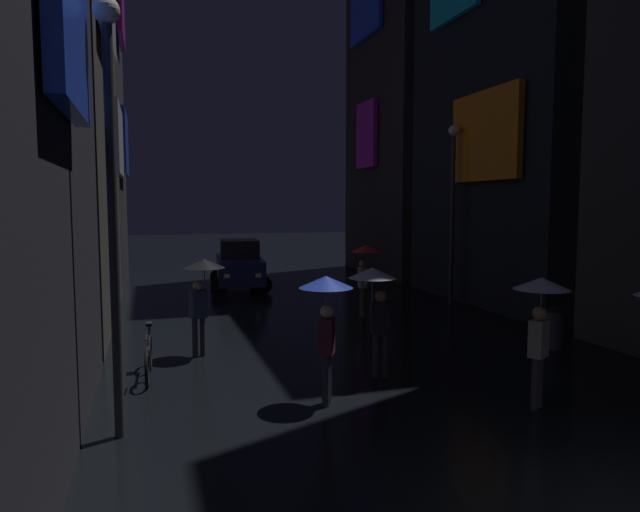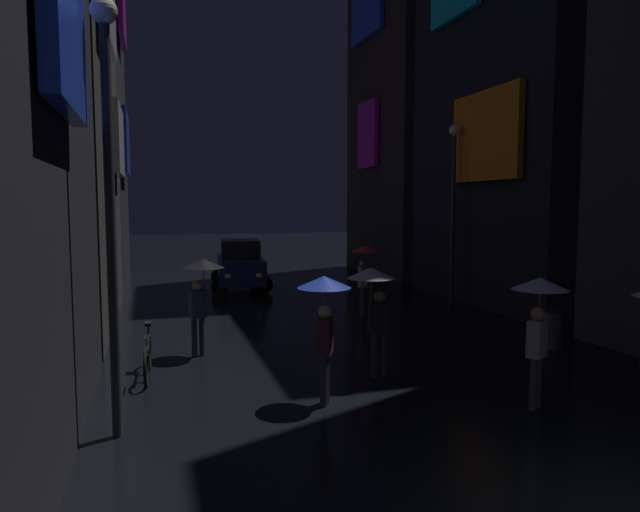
{
  "view_description": "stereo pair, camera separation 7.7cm",
  "coord_description": "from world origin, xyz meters",
  "px_view_note": "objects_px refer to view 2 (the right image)",
  "views": [
    {
      "loc": [
        -4.54,
        -3.54,
        3.31
      ],
      "look_at": [
        0.0,
        11.51,
        1.87
      ],
      "focal_mm": 32.0,
      "sensor_mm": 36.0,
      "label": 1
    },
    {
      "loc": [
        -4.46,
        -3.56,
        3.31
      ],
      "look_at": [
        0.0,
        11.51,
        1.87
      ],
      "focal_mm": 32.0,
      "sensor_mm": 36.0,
      "label": 2
    }
  ],
  "objects_px": {
    "pedestrian_foreground_left_clear": "(539,306)",
    "streetlamp_left_near": "(109,172)",
    "bicycle_parked_at_storefront": "(147,357)",
    "streetlamp_right_far": "(453,194)",
    "pedestrian_midstreet_left_red": "(365,260)",
    "pedestrian_foreground_right_black": "(202,280)",
    "pedestrian_midstreet_centre_clear": "(374,291)",
    "pedestrian_far_right_blue": "(324,304)",
    "trash_bin": "(552,328)",
    "car_distant": "(240,265)"
  },
  "relations": [
    {
      "from": "pedestrian_foreground_left_clear",
      "to": "streetlamp_left_near",
      "type": "height_order",
      "value": "streetlamp_left_near"
    },
    {
      "from": "pedestrian_midstreet_centre_clear",
      "to": "streetlamp_left_near",
      "type": "height_order",
      "value": "streetlamp_left_near"
    },
    {
      "from": "bicycle_parked_at_storefront",
      "to": "trash_bin",
      "type": "xyz_separation_m",
      "value": [
        8.9,
        -0.33,
        0.08
      ]
    },
    {
      "from": "pedestrian_foreground_left_clear",
      "to": "streetlamp_right_far",
      "type": "bearing_deg",
      "value": 68.69
    },
    {
      "from": "pedestrian_midstreet_left_red",
      "to": "bicycle_parked_at_storefront",
      "type": "height_order",
      "value": "pedestrian_midstreet_left_red"
    },
    {
      "from": "pedestrian_midstreet_centre_clear",
      "to": "pedestrian_far_right_blue",
      "type": "bearing_deg",
      "value": -142.02
    },
    {
      "from": "pedestrian_midstreet_centre_clear",
      "to": "bicycle_parked_at_storefront",
      "type": "distance_m",
      "value": 4.49
    },
    {
      "from": "car_distant",
      "to": "bicycle_parked_at_storefront",
      "type": "bearing_deg",
      "value": -107.36
    },
    {
      "from": "streetlamp_right_far",
      "to": "trash_bin",
      "type": "height_order",
      "value": "streetlamp_right_far"
    },
    {
      "from": "bicycle_parked_at_storefront",
      "to": "streetlamp_left_near",
      "type": "height_order",
      "value": "streetlamp_left_near"
    },
    {
      "from": "car_distant",
      "to": "trash_bin",
      "type": "xyz_separation_m",
      "value": [
        5.48,
        -11.27,
        -0.46
      ]
    },
    {
      "from": "pedestrian_midstreet_left_red",
      "to": "streetlamp_left_near",
      "type": "height_order",
      "value": "streetlamp_left_near"
    },
    {
      "from": "pedestrian_foreground_left_clear",
      "to": "pedestrian_far_right_blue",
      "type": "xyz_separation_m",
      "value": [
        -3.27,
        1.17,
        0.0
      ]
    },
    {
      "from": "pedestrian_midstreet_left_red",
      "to": "trash_bin",
      "type": "relative_size",
      "value": 2.28
    },
    {
      "from": "pedestrian_midstreet_centre_clear",
      "to": "streetlamp_right_far",
      "type": "bearing_deg",
      "value": 51.04
    },
    {
      "from": "pedestrian_midstreet_centre_clear",
      "to": "pedestrian_far_right_blue",
      "type": "xyz_separation_m",
      "value": [
        -1.27,
        -0.99,
        0.0
      ]
    },
    {
      "from": "streetlamp_left_near",
      "to": "trash_bin",
      "type": "relative_size",
      "value": 6.51
    },
    {
      "from": "pedestrian_far_right_blue",
      "to": "bicycle_parked_at_storefront",
      "type": "bearing_deg",
      "value": 141.5
    },
    {
      "from": "pedestrian_foreground_right_black",
      "to": "car_distant",
      "type": "xyz_separation_m",
      "value": [
        2.27,
        9.6,
        -0.74
      ]
    },
    {
      "from": "pedestrian_midstreet_centre_clear",
      "to": "pedestrian_foreground_left_clear",
      "type": "relative_size",
      "value": 1.0
    },
    {
      "from": "pedestrian_foreground_left_clear",
      "to": "bicycle_parked_at_storefront",
      "type": "height_order",
      "value": "pedestrian_foreground_left_clear"
    },
    {
      "from": "streetlamp_left_near",
      "to": "streetlamp_right_far",
      "type": "distance_m",
      "value": 13.0
    },
    {
      "from": "pedestrian_midstreet_left_red",
      "to": "pedestrian_foreground_left_clear",
      "type": "bearing_deg",
      "value": -89.8
    },
    {
      "from": "pedestrian_midstreet_left_red",
      "to": "pedestrian_foreground_right_black",
      "type": "bearing_deg",
      "value": -148.98
    },
    {
      "from": "pedestrian_midstreet_centre_clear",
      "to": "pedestrian_far_right_blue",
      "type": "relative_size",
      "value": 1.0
    },
    {
      "from": "trash_bin",
      "to": "car_distant",
      "type": "bearing_deg",
      "value": 115.93
    },
    {
      "from": "pedestrian_midstreet_left_red",
      "to": "streetlamp_left_near",
      "type": "xyz_separation_m",
      "value": [
        -6.48,
        -7.08,
        2.07
      ]
    },
    {
      "from": "pedestrian_foreground_left_clear",
      "to": "pedestrian_foreground_right_black",
      "type": "bearing_deg",
      "value": 136.15
    },
    {
      "from": "pedestrian_foreground_left_clear",
      "to": "streetlamp_right_far",
      "type": "relative_size",
      "value": 0.36
    },
    {
      "from": "streetlamp_right_far",
      "to": "pedestrian_midstreet_left_red",
      "type": "bearing_deg",
      "value": -160.86
    },
    {
      "from": "pedestrian_midstreet_centre_clear",
      "to": "streetlamp_left_near",
      "type": "relative_size",
      "value": 0.35
    },
    {
      "from": "pedestrian_foreground_left_clear",
      "to": "streetlamp_left_near",
      "type": "distance_m",
      "value": 6.86
    },
    {
      "from": "streetlamp_right_far",
      "to": "streetlamp_left_near",
      "type": "bearing_deg",
      "value": -140.3
    },
    {
      "from": "pedestrian_foreground_left_clear",
      "to": "pedestrian_midstreet_centre_clear",
      "type": "bearing_deg",
      "value": 132.67
    },
    {
      "from": "pedestrian_foreground_right_black",
      "to": "bicycle_parked_at_storefront",
      "type": "xyz_separation_m",
      "value": [
        -1.15,
        -1.33,
        -1.28
      ]
    },
    {
      "from": "pedestrian_foreground_left_clear",
      "to": "streetlamp_left_near",
      "type": "relative_size",
      "value": 0.35
    },
    {
      "from": "pedestrian_foreground_right_black",
      "to": "streetlamp_left_near",
      "type": "bearing_deg",
      "value": -110.65
    },
    {
      "from": "car_distant",
      "to": "streetlamp_right_far",
      "type": "xyz_separation_m",
      "value": [
        6.18,
        -5.42,
        2.71
      ]
    },
    {
      "from": "pedestrian_foreground_right_black",
      "to": "trash_bin",
      "type": "height_order",
      "value": "pedestrian_foreground_right_black"
    },
    {
      "from": "pedestrian_midstreet_centre_clear",
      "to": "trash_bin",
      "type": "relative_size",
      "value": 2.28
    },
    {
      "from": "pedestrian_midstreet_left_red",
      "to": "bicycle_parked_at_storefront",
      "type": "xyz_separation_m",
      "value": [
        -6.08,
        -4.3,
        -1.28
      ]
    },
    {
      "from": "bicycle_parked_at_storefront",
      "to": "streetlamp_left_near",
      "type": "xyz_separation_m",
      "value": [
        -0.4,
        -2.78,
        3.35
      ]
    },
    {
      "from": "bicycle_parked_at_storefront",
      "to": "streetlamp_right_far",
      "type": "relative_size",
      "value": 0.31
    },
    {
      "from": "pedestrian_foreground_left_clear",
      "to": "pedestrian_midstreet_left_red",
      "type": "distance_m",
      "value": 7.73
    },
    {
      "from": "pedestrian_midstreet_centre_clear",
      "to": "streetlamp_right_far",
      "type": "distance_m",
      "value": 8.94
    },
    {
      "from": "bicycle_parked_at_storefront",
      "to": "streetlamp_right_far",
      "type": "distance_m",
      "value": 11.54
    },
    {
      "from": "pedestrian_far_right_blue",
      "to": "car_distant",
      "type": "height_order",
      "value": "pedestrian_far_right_blue"
    },
    {
      "from": "pedestrian_foreground_left_clear",
      "to": "trash_bin",
      "type": "bearing_deg",
      "value": 48.02
    },
    {
      "from": "pedestrian_midstreet_centre_clear",
      "to": "pedestrian_foreground_left_clear",
      "type": "xyz_separation_m",
      "value": [
        2.0,
        -2.16,
        0.0
      ]
    },
    {
      "from": "pedestrian_foreground_left_clear",
      "to": "pedestrian_midstreet_left_red",
      "type": "xyz_separation_m",
      "value": [
        -0.03,
        7.73,
        0.0
      ]
    }
  ]
}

